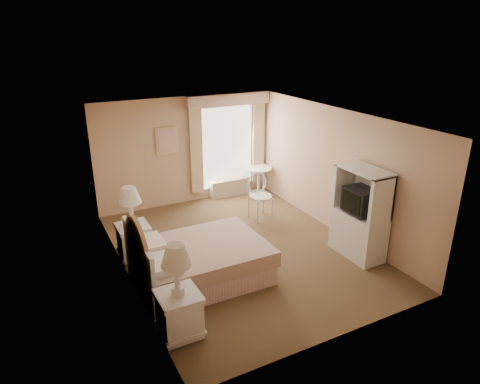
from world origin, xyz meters
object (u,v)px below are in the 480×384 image
cafe_chair (259,192)px  bed (196,261)px  nightstand_far (133,232)px  nightstand_near (179,303)px  round_table (259,176)px  armoire (360,220)px

cafe_chair → bed: bearing=-143.8°
nightstand_far → nightstand_near: bearing=-90.0°
bed → round_table: bed is taller
round_table → armoire: bearing=-89.0°
bed → cafe_chair: bearing=38.2°
bed → nightstand_far: (-0.72, 1.20, 0.17)m
nightstand_far → cafe_chair: (2.89, 0.51, 0.08)m
cafe_chair → armoire: size_ratio=0.60×
round_table → armoire: 3.53m
round_table → cafe_chair: 1.44m
nightstand_far → bed: bearing=-59.1°
nightstand_far → round_table: 4.00m
bed → nightstand_far: size_ratio=1.56×
nightstand_far → round_table: size_ratio=1.95×
nightstand_near → armoire: armoire is taller
bed → armoire: bearing=-11.0°
cafe_chair → armoire: (0.77, -2.28, 0.11)m
bed → armoire: size_ratio=1.26×
bed → round_table: size_ratio=3.04×
bed → armoire: (2.93, -0.57, 0.35)m
nightstand_near → round_table: size_ratio=1.96×
armoire → round_table: bearing=91.0°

